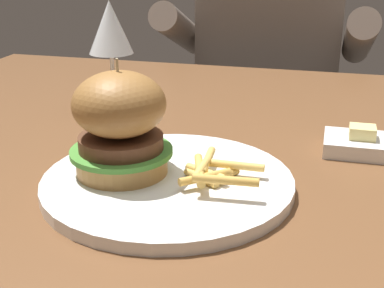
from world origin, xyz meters
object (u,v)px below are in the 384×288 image
Objects in this scene: diner_person at (267,109)px; main_plate at (168,183)px; wine_glass at (110,31)px; butter_dish at (361,144)px; burger_sandwich at (120,123)px.

main_plate is at bearing -90.24° from diner_person.
diner_person is (0.17, 0.64, -0.30)m from wine_glass.
butter_dish is (0.21, 0.17, 0.00)m from main_plate.
wine_glass is 1.85× the size of butter_dish.
main_plate is 2.96× the size of butter_dish.
burger_sandwich reaches higher than main_plate.
butter_dish is (0.27, 0.17, -0.06)m from burger_sandwich.
main_plate is 0.33m from wine_glass.
wine_glass is at bearing -105.29° from diner_person.
butter_dish is 0.08× the size of diner_person.
diner_person is at bearing 89.76° from main_plate.
burger_sandwich is 1.38× the size of butter_dish.
burger_sandwich is 0.93m from diner_person.
main_plate is 1.60× the size of wine_glass.
main_plate is at bearing -141.61° from butter_dish.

